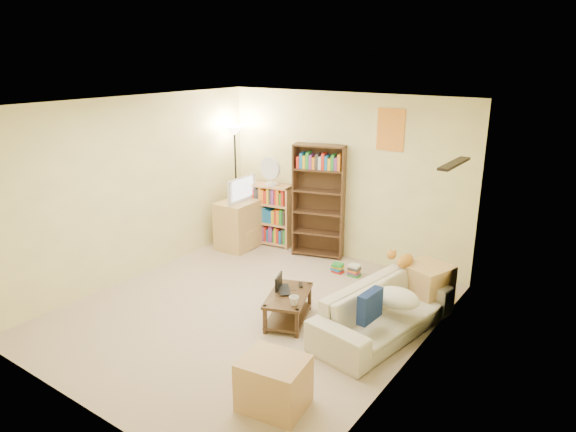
{
  "coord_description": "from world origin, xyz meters",
  "views": [
    {
      "loc": [
        3.62,
        -4.36,
        3.01
      ],
      "look_at": [
        0.06,
        0.72,
        1.05
      ],
      "focal_mm": 32.0,
      "sensor_mm": 36.0,
      "label": 1
    }
  ],
  "objects_px": {
    "tall_bookshelf": "(319,198)",
    "side_table": "(426,287)",
    "tv_stand": "(239,224)",
    "tabby_cat": "(403,259)",
    "sofa": "(384,311)",
    "desk_fan": "(271,171)",
    "laptop": "(288,290)",
    "floor_lamp": "(235,150)",
    "short_bookshelf": "(270,214)",
    "coffee_table": "(288,305)",
    "television": "(238,189)",
    "mug": "(294,301)",
    "end_cabinet": "(274,383)"
  },
  "relations": [
    {
      "from": "mug",
      "to": "tabby_cat",
      "type": "bearing_deg",
      "value": 61.72
    },
    {
      "from": "tv_stand",
      "to": "sofa",
      "type": "bearing_deg",
      "value": -23.5
    },
    {
      "from": "mug",
      "to": "tv_stand",
      "type": "height_order",
      "value": "tv_stand"
    },
    {
      "from": "end_cabinet",
      "to": "laptop",
      "type": "bearing_deg",
      "value": 120.61
    },
    {
      "from": "tabby_cat",
      "to": "mug",
      "type": "distance_m",
      "value": 1.51
    },
    {
      "from": "short_bookshelf",
      "to": "desk_fan",
      "type": "bearing_deg",
      "value": -47.82
    },
    {
      "from": "mug",
      "to": "desk_fan",
      "type": "xyz_separation_m",
      "value": [
        -1.9,
        2.11,
        0.84
      ]
    },
    {
      "from": "tv_stand",
      "to": "tabby_cat",
      "type": "bearing_deg",
      "value": -10.91
    },
    {
      "from": "sofa",
      "to": "floor_lamp",
      "type": "distance_m",
      "value": 3.85
    },
    {
      "from": "television",
      "to": "end_cabinet",
      "type": "xyz_separation_m",
      "value": [
        2.83,
        -2.89,
        -0.74
      ]
    },
    {
      "from": "end_cabinet",
      "to": "floor_lamp",
      "type": "bearing_deg",
      "value": 134.56
    },
    {
      "from": "television",
      "to": "tabby_cat",
      "type": "bearing_deg",
      "value": -100.91
    },
    {
      "from": "tall_bookshelf",
      "to": "end_cabinet",
      "type": "bearing_deg",
      "value": -80.87
    },
    {
      "from": "tv_stand",
      "to": "side_table",
      "type": "relative_size",
      "value": 1.35
    },
    {
      "from": "coffee_table",
      "to": "tall_bookshelf",
      "type": "distance_m",
      "value": 2.26
    },
    {
      "from": "coffee_table",
      "to": "sofa",
      "type": "bearing_deg",
      "value": -0.13
    },
    {
      "from": "end_cabinet",
      "to": "tall_bookshelf",
      "type": "bearing_deg",
      "value": 115.72
    },
    {
      "from": "side_table",
      "to": "laptop",
      "type": "bearing_deg",
      "value": -137.13
    },
    {
      "from": "coffee_table",
      "to": "floor_lamp",
      "type": "distance_m",
      "value": 3.22
    },
    {
      "from": "tall_bookshelf",
      "to": "side_table",
      "type": "distance_m",
      "value": 2.24
    },
    {
      "from": "sofa",
      "to": "television",
      "type": "distance_m",
      "value": 3.38
    },
    {
      "from": "tv_stand",
      "to": "desk_fan",
      "type": "xyz_separation_m",
      "value": [
        0.36,
        0.37,
        0.85
      ]
    },
    {
      "from": "tabby_cat",
      "to": "mug",
      "type": "xyz_separation_m",
      "value": [
        -0.71,
        -1.32,
        -0.22
      ]
    },
    {
      "from": "tabby_cat",
      "to": "end_cabinet",
      "type": "xyz_separation_m",
      "value": [
        -0.14,
        -2.47,
        -0.38
      ]
    },
    {
      "from": "coffee_table",
      "to": "television",
      "type": "distance_m",
      "value": 2.69
    },
    {
      "from": "laptop",
      "to": "side_table",
      "type": "relative_size",
      "value": 0.65
    },
    {
      "from": "laptop",
      "to": "tv_stand",
      "type": "distance_m",
      "value": 2.49
    },
    {
      "from": "television",
      "to": "tall_bookshelf",
      "type": "height_order",
      "value": "tall_bookshelf"
    },
    {
      "from": "mug",
      "to": "tall_bookshelf",
      "type": "height_order",
      "value": "tall_bookshelf"
    },
    {
      "from": "mug",
      "to": "short_bookshelf",
      "type": "distance_m",
      "value": 2.92
    },
    {
      "from": "tabby_cat",
      "to": "tv_stand",
      "type": "relative_size",
      "value": 0.56
    },
    {
      "from": "mug",
      "to": "tall_bookshelf",
      "type": "xyz_separation_m",
      "value": [
        -1.02,
        2.16,
        0.52
      ]
    },
    {
      "from": "tabby_cat",
      "to": "desk_fan",
      "type": "distance_m",
      "value": 2.8
    },
    {
      "from": "laptop",
      "to": "short_bookshelf",
      "type": "xyz_separation_m",
      "value": [
        -1.7,
        1.9,
        0.14
      ]
    },
    {
      "from": "tall_bookshelf",
      "to": "floor_lamp",
      "type": "relative_size",
      "value": 0.91
    },
    {
      "from": "laptop",
      "to": "mug",
      "type": "bearing_deg",
      "value": -174.8
    },
    {
      "from": "floor_lamp",
      "to": "side_table",
      "type": "distance_m",
      "value": 3.78
    },
    {
      "from": "mug",
      "to": "television",
      "type": "bearing_deg",
      "value": 142.41
    },
    {
      "from": "sofa",
      "to": "coffee_table",
      "type": "relative_size",
      "value": 2.21
    },
    {
      "from": "coffee_table",
      "to": "desk_fan",
      "type": "bearing_deg",
      "value": 110.41
    },
    {
      "from": "sofa",
      "to": "television",
      "type": "relative_size",
      "value": 2.82
    },
    {
      "from": "short_bookshelf",
      "to": "floor_lamp",
      "type": "distance_m",
      "value": 1.18
    },
    {
      "from": "television",
      "to": "floor_lamp",
      "type": "xyz_separation_m",
      "value": [
        -0.26,
        0.25,
        0.56
      ]
    },
    {
      "from": "laptop",
      "to": "sofa",
      "type": "bearing_deg",
      "value": -114.12
    },
    {
      "from": "coffee_table",
      "to": "tall_bookshelf",
      "type": "xyz_separation_m",
      "value": [
        -0.82,
        1.98,
        0.71
      ]
    },
    {
      "from": "sofa",
      "to": "tabby_cat",
      "type": "relative_size",
      "value": 4.53
    },
    {
      "from": "television",
      "to": "end_cabinet",
      "type": "distance_m",
      "value": 4.12
    },
    {
      "from": "tall_bookshelf",
      "to": "short_bookshelf",
      "type": "distance_m",
      "value": 1.02
    },
    {
      "from": "sofa",
      "to": "desk_fan",
      "type": "height_order",
      "value": "desk_fan"
    },
    {
      "from": "laptop",
      "to": "desk_fan",
      "type": "height_order",
      "value": "desk_fan"
    }
  ]
}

